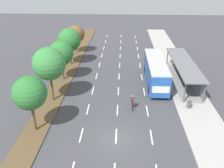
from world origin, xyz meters
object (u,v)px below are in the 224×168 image
(cyclist, at_px, (132,103))
(trash_bin, at_px, (189,105))
(median_tree_second, at_px, (49,64))
(median_tree_third, at_px, (61,53))
(bus_shelter, at_px, (185,70))
(median_tree_fourth, at_px, (69,40))
(median_tree_fifth, at_px, (76,34))
(bus, at_px, (156,69))
(median_tree_nearest, at_px, (30,93))

(cyclist, relative_size, trash_bin, 2.14)
(median_tree_second, height_order, median_tree_third, median_tree_second)
(bus_shelter, bearing_deg, median_tree_fourth, 161.13)
(median_tree_fifth, relative_size, trash_bin, 6.24)
(median_tree_third, bearing_deg, median_tree_fourth, 90.98)
(median_tree_third, bearing_deg, bus_shelter, 0.32)
(cyclist, bearing_deg, median_tree_third, 142.65)
(bus_shelter, xyz_separation_m, bus, (-4.28, -0.38, 0.20))
(median_tree_fourth, bearing_deg, cyclist, -53.82)
(median_tree_fourth, xyz_separation_m, median_tree_fifth, (-0.11, 6.24, -0.59))
(median_tree_fourth, bearing_deg, median_tree_third, -89.02)
(median_tree_fourth, bearing_deg, median_tree_nearest, -89.49)
(median_tree_second, bearing_deg, median_tree_fifth, 91.19)
(bus_shelter, bearing_deg, trash_bin, -98.13)
(bus, bearing_deg, median_tree_fifth, 137.24)
(bus_shelter, relative_size, bus, 1.21)
(median_tree_third, distance_m, median_tree_fifth, 12.48)
(bus, relative_size, median_tree_fifth, 2.13)
(median_tree_fourth, height_order, median_tree_fifth, median_tree_fourth)
(bus_shelter, relative_size, median_tree_nearest, 2.31)
(cyclist, distance_m, median_tree_fourth, 17.62)
(bus_shelter, distance_m, median_tree_nearest, 21.94)
(median_tree_fifth, bearing_deg, bus, -42.76)
(median_tree_second, distance_m, trash_bin, 17.20)
(median_tree_nearest, bearing_deg, median_tree_fourth, 90.51)
(bus_shelter, xyz_separation_m, median_tree_second, (-17.68, -6.34, 3.06))
(bus_shelter, height_order, median_tree_fourth, median_tree_fourth)
(median_tree_nearest, bearing_deg, median_tree_second, 88.93)
(cyclist, height_order, median_tree_second, median_tree_second)
(bus_shelter, bearing_deg, bus, -174.98)
(bus, height_order, cyclist, bus)
(bus_shelter, relative_size, median_tree_second, 2.01)
(median_tree_third, xyz_separation_m, median_tree_fourth, (-0.11, 6.24, 0.21))
(median_tree_nearest, bearing_deg, median_tree_third, 90.27)
(median_tree_nearest, relative_size, median_tree_third, 1.02)
(bus_shelter, distance_m, median_tree_fourth, 19.14)
(bus_shelter, height_order, median_tree_fifth, median_tree_fifth)
(median_tree_nearest, height_order, median_tree_fourth, median_tree_fourth)
(median_tree_nearest, bearing_deg, median_tree_fifth, 90.63)
(trash_bin, bearing_deg, median_tree_fourth, 140.93)
(median_tree_second, relative_size, median_tree_fourth, 1.10)
(median_tree_second, bearing_deg, bus_shelter, 19.72)
(bus, xyz_separation_m, median_tree_third, (-13.58, 0.28, 2.06))
(median_tree_fifth, xyz_separation_m, trash_bin, (16.99, -19.94, -3.17))
(bus_shelter, xyz_separation_m, trash_bin, (-1.08, -7.57, -1.29))
(bus, height_order, median_tree_fifth, median_tree_fifth)
(cyclist, xyz_separation_m, trash_bin, (6.69, 0.23, -0.22))
(median_tree_second, bearing_deg, median_tree_third, 91.62)
(bus, relative_size, median_tree_second, 1.66)
(median_tree_second, height_order, median_tree_fifth, median_tree_second)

